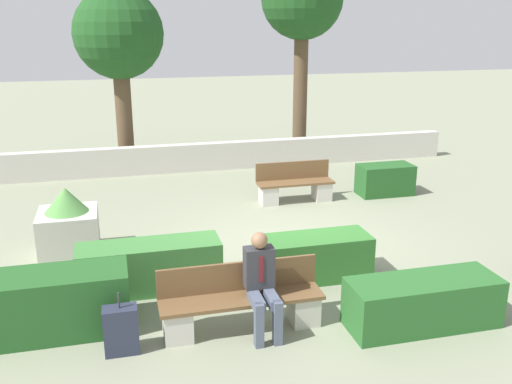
{
  "coord_description": "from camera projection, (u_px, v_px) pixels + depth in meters",
  "views": [
    {
      "loc": [
        -2.85,
        -9.07,
        3.95
      ],
      "look_at": [
        -0.42,
        0.5,
        0.9
      ],
      "focal_mm": 40.0,
      "sensor_mm": 36.0,
      "label": 1
    }
  ],
  "objects": [
    {
      "name": "hedge_block_far_left",
      "position": [
        315.0,
        257.0,
        8.9
      ],
      "size": [
        1.71,
        0.67,
        0.69
      ],
      "color": "#33702D",
      "rests_on": "ground_plane"
    },
    {
      "name": "ground_plane",
      "position": [
        285.0,
        246.0,
        10.23
      ],
      "size": [
        60.0,
        60.0,
        0.0
      ],
      "primitive_type": "plane",
      "color": "gray"
    },
    {
      "name": "suitcase",
      "position": [
        121.0,
        330.0,
        6.91
      ],
      "size": [
        0.42,
        0.24,
        0.81
      ],
      "color": "#282D42",
      "rests_on": "ground_plane"
    },
    {
      "name": "tree_leftmost",
      "position": [
        119.0,
        37.0,
        14.69
      ],
      "size": [
        2.33,
        2.33,
        4.69
      ],
      "color": "brown",
      "rests_on": "ground_plane"
    },
    {
      "name": "planter_corner_left",
      "position": [
        68.0,
        226.0,
        9.71
      ],
      "size": [
        0.98,
        0.98,
        1.21
      ],
      "color": "beige",
      "rests_on": "ground_plane"
    },
    {
      "name": "bench_front",
      "position": [
        241.0,
        305.0,
        7.44
      ],
      "size": [
        2.15,
        0.49,
        0.86
      ],
      "color": "brown",
      "rests_on": "ground_plane"
    },
    {
      "name": "person_seated_man",
      "position": [
        261.0,
        279.0,
        7.25
      ],
      "size": [
        0.38,
        0.63,
        1.34
      ],
      "color": "#515B70",
      "rests_on": "ground_plane"
    },
    {
      "name": "hedge_block_far_right",
      "position": [
        150.0,
        267.0,
        8.51
      ],
      "size": [
        2.11,
        0.65,
        0.74
      ],
      "color": "#3D7A38",
      "rests_on": "ground_plane"
    },
    {
      "name": "hedge_block_mid_right",
      "position": [
        385.0,
        180.0,
        13.12
      ],
      "size": [
        1.24,
        0.64,
        0.7
      ],
      "color": "#235623",
      "rests_on": "ground_plane"
    },
    {
      "name": "perimeter_wall",
      "position": [
        224.0,
        156.0,
        15.33
      ],
      "size": [
        12.7,
        0.3,
        0.73
      ],
      "color": "beige",
      "rests_on": "ground_plane"
    },
    {
      "name": "hedge_block_near_left",
      "position": [
        423.0,
        302.0,
        7.53
      ],
      "size": [
        2.03,
        0.71,
        0.66
      ],
      "color": "#286028",
      "rests_on": "ground_plane"
    },
    {
      "name": "hedge_block_near_right",
      "position": [
        52.0,
        304.0,
        7.3
      ],
      "size": [
        1.95,
        0.74,
        0.84
      ],
      "color": "#235623",
      "rests_on": "ground_plane"
    },
    {
      "name": "tree_center_left",
      "position": [
        302.0,
        2.0,
        15.83
      ],
      "size": [
        2.3,
        2.3,
        5.6
      ],
      "color": "brown",
      "rests_on": "ground_plane"
    },
    {
      "name": "bench_left_side",
      "position": [
        295.0,
        187.0,
        12.63
      ],
      "size": [
        1.7,
        0.49,
        0.86
      ],
      "rotation": [
        0.0,
        0.0,
        0.02
      ],
      "color": "brown",
      "rests_on": "ground_plane"
    }
  ]
}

